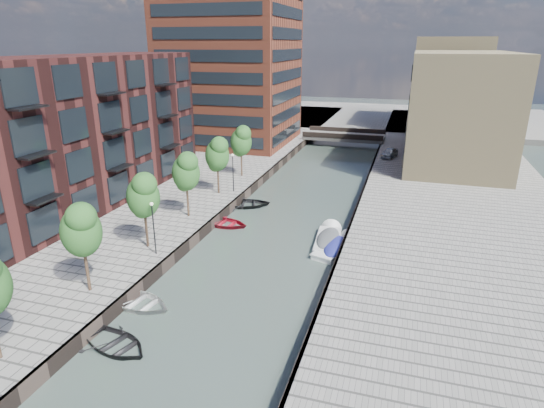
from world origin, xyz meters
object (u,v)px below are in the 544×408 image
at_px(tree_2, 81,228).
at_px(sloop_3, 139,306).
at_px(car, 390,153).
at_px(sloop_2, 224,225).
at_px(tree_5, 217,153).
at_px(tree_6, 241,140).
at_px(bridge, 344,136).
at_px(motorboat_4, 329,238).
at_px(motorboat_3, 337,247).
at_px(tree_3, 143,194).
at_px(tree_4, 186,171).
at_px(sloop_1, 116,347).
at_px(sloop_4, 246,206).

distance_m(tree_2, sloop_3, 6.18).
bearing_deg(car, sloop_2, -101.10).
bearing_deg(tree_5, tree_6, 90.00).
relative_size(bridge, motorboat_4, 2.26).
bearing_deg(motorboat_3, bridge, 97.69).
bearing_deg(sloop_2, tree_5, 33.30).
height_order(sloop_2, motorboat_4, motorboat_4).
distance_m(bridge, motorboat_3, 41.48).
bearing_deg(tree_6, motorboat_3, -47.03).
bearing_deg(sloop_2, tree_3, 164.84).
distance_m(tree_4, motorboat_4, 14.01).
bearing_deg(tree_5, bridge, 75.56).
bearing_deg(sloop_2, sloop_3, -173.92).
distance_m(sloop_1, sloop_4, 24.03).
bearing_deg(bridge, tree_6, -108.10).
relative_size(tree_6, motorboat_4, 1.03).
bearing_deg(motorboat_4, motorboat_3, -55.56).
height_order(tree_3, car, tree_3).
relative_size(sloop_2, car, 1.20).
relative_size(tree_2, sloop_3, 1.24).
height_order(bridge, sloop_3, bridge).
distance_m(tree_6, sloop_4, 9.75).
bearing_deg(motorboat_3, sloop_3, -131.70).
xyz_separation_m(sloop_3, sloop_4, (0.17, 19.88, 0.00)).
height_order(tree_3, sloop_4, tree_3).
distance_m(tree_4, motorboat_3, 14.99).
xyz_separation_m(tree_4, tree_5, (0.00, 7.00, 0.00)).
distance_m(sloop_4, car, 25.81).
distance_m(tree_3, sloop_1, 12.51).
distance_m(tree_6, motorboat_3, 21.24).
relative_size(tree_2, tree_5, 1.00).
distance_m(sloop_2, motorboat_3, 11.15).
bearing_deg(sloop_4, tree_3, 145.85).
xyz_separation_m(tree_6, sloop_3, (3.10, -27.38, -5.31)).
bearing_deg(sloop_3, tree_3, 36.04).
bearing_deg(sloop_4, motorboat_4, -142.61).
xyz_separation_m(bridge, tree_6, (-8.50, -26.00, 3.92)).
xyz_separation_m(sloop_2, sloop_4, (0.17, 5.53, 0.00)).
xyz_separation_m(tree_3, motorboat_4, (13.05, 7.38, -5.08)).
relative_size(tree_6, sloop_2, 1.27).
bearing_deg(tree_4, motorboat_4, 1.66).
bearing_deg(sloop_2, sloop_4, 4.30).
bearing_deg(tree_5, sloop_2, -62.78).
height_order(tree_4, car, tree_4).
bearing_deg(motorboat_4, tree_4, -178.34).
height_order(tree_3, tree_5, same).
relative_size(sloop_1, sloop_3, 0.93).
distance_m(tree_2, motorboat_4, 20.07).
distance_m(bridge, tree_4, 41.08).
relative_size(tree_2, sloop_4, 1.17).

